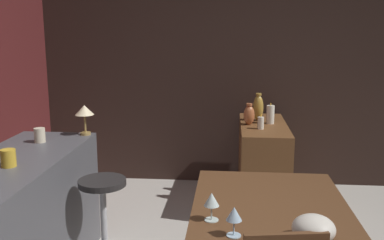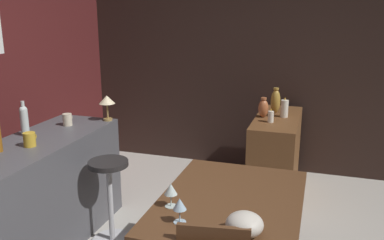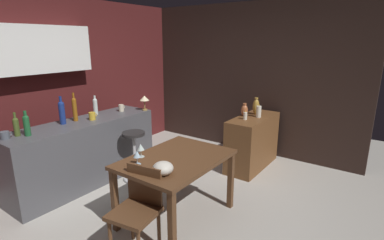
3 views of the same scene
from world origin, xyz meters
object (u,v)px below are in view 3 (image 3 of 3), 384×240
at_px(fruit_bowl, 163,168).
at_px(wine_bottle_green, 26,124).
at_px(wine_glass_right, 141,147).
at_px(vase_copper, 244,110).
at_px(wine_glass_left, 137,155).
at_px(sideboard_cabinet, 252,142).
at_px(wine_bottle_olive, 16,126).
at_px(cup_slate, 5,135).
at_px(wine_bottle_amber, 75,108).
at_px(cup_mustard, 92,116).
at_px(chair_near_window, 138,207).
at_px(wine_bottle_clear, 95,105).
at_px(cup_cream, 121,108).
at_px(counter_lamp, 144,99).
at_px(pillar_candle_tall, 259,112).
at_px(pillar_candle_short, 245,116).
at_px(vase_brass, 256,106).
at_px(bar_stool, 134,155).
at_px(wine_bottle_cobalt, 62,111).
at_px(dining_table, 176,165).

relative_size(fruit_bowl, wine_bottle_green, 0.67).
distance_m(wine_glass_right, vase_copper, 2.01).
bearing_deg(wine_glass_left, sideboard_cabinet, -7.63).
bearing_deg(wine_bottle_olive, cup_slate, 179.96).
relative_size(sideboard_cabinet, wine_bottle_amber, 2.82).
bearing_deg(cup_mustard, wine_bottle_amber, 140.56).
height_order(chair_near_window, wine_bottle_green, wine_bottle_green).
height_order(wine_bottle_clear, cup_mustard, wine_bottle_clear).
relative_size(wine_bottle_olive, cup_cream, 2.45).
distance_m(chair_near_window, counter_lamp, 2.18).
bearing_deg(vase_copper, wine_glass_right, 172.43).
relative_size(chair_near_window, wine_bottle_olive, 2.97).
bearing_deg(wine_bottle_olive, vase_copper, -31.18).
relative_size(chair_near_window, pillar_candle_tall, 4.09).
xyz_separation_m(wine_bottle_olive, pillar_candle_tall, (2.71, -1.81, -0.11)).
bearing_deg(chair_near_window, cup_cream, 51.92).
distance_m(wine_bottle_olive, wine_bottle_green, 0.12).
relative_size(wine_bottle_clear, pillar_candle_short, 2.07).
xyz_separation_m(fruit_bowl, vase_copper, (2.18, 0.22, 0.11)).
distance_m(chair_near_window, vase_brass, 2.67).
relative_size(bar_stool, pillar_candle_short, 5.28).
xyz_separation_m(cup_slate, vase_brass, (2.99, -1.70, 0.01)).
height_order(wine_bottle_amber, pillar_candle_tall, wine_bottle_amber).
relative_size(wine_bottle_cobalt, cup_slate, 2.86).
bearing_deg(dining_table, wine_bottle_clear, 79.96).
relative_size(pillar_candle_tall, vase_copper, 0.99).
bearing_deg(cup_slate, cup_mustard, -5.51).
distance_m(wine_bottle_green, counter_lamp, 1.72).
height_order(wine_bottle_amber, vase_brass, wine_bottle_amber).
bearing_deg(sideboard_cabinet, dining_table, 177.29).
bearing_deg(bar_stool, wine_glass_right, -128.50).
bearing_deg(cup_slate, vase_copper, -29.96).
bearing_deg(fruit_bowl, vase_copper, 5.66).
relative_size(wine_glass_left, counter_lamp, 0.62).
height_order(pillar_candle_tall, vase_copper, vase_copper).
xyz_separation_m(chair_near_window, wine_bottle_green, (-0.16, 1.61, 0.57)).
height_order(wine_bottle_cobalt, cup_cream, wine_bottle_cobalt).
bearing_deg(wine_glass_left, cup_cream, 53.47).
xyz_separation_m(chair_near_window, wine_glass_right, (0.42, 0.36, 0.38)).
xyz_separation_m(sideboard_cabinet, wine_bottle_green, (-2.61, 1.65, 0.63)).
distance_m(chair_near_window, wine_bottle_olive, 1.80).
distance_m(sideboard_cabinet, counter_lamp, 1.83).
xyz_separation_m(wine_bottle_green, counter_lamp, (1.71, -0.20, 0.04)).
bearing_deg(wine_glass_left, dining_table, -29.15).
relative_size(wine_bottle_clear, vase_copper, 1.39).
height_order(sideboard_cabinet, cup_cream, cup_cream).
xyz_separation_m(fruit_bowl, cup_mustard, (0.49, 1.71, 0.15)).
height_order(bar_stool, vase_copper, vase_copper).
relative_size(wine_bottle_green, vase_brass, 1.09).
relative_size(sideboard_cabinet, fruit_bowl, 5.49).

